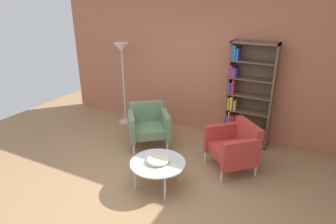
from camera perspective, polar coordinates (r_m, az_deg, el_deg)
name	(u,v)px	position (r m, az deg, el deg)	size (l,w,h in m)	color
ground_plane	(136,192)	(4.32, -6.29, -15.36)	(8.32, 8.32, 0.00)	#9E7751
brick_back_panel	(202,60)	(5.77, 6.70, 10.13)	(6.40, 0.12, 2.90)	#B2664C
bookshelf_tall	(246,95)	(5.45, 15.17, 3.20)	(0.80, 0.30, 1.90)	brown
coffee_table_low	(158,164)	(4.21, -2.03, -10.22)	(0.80, 0.80, 0.40)	silver
decorative_bowl	(158,160)	(4.18, -2.04, -9.48)	(0.32, 0.32, 0.05)	beige
armchair_by_bookshelf	(235,146)	(4.71, 13.03, -6.49)	(0.95, 0.95, 0.78)	#B73833
armchair_near_window	(148,124)	(5.34, -3.94, -2.45)	(0.95, 0.94, 0.78)	slate
floor_lamp_torchiere	(122,57)	(6.11, -9.08, 10.64)	(0.32, 0.32, 1.74)	silver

